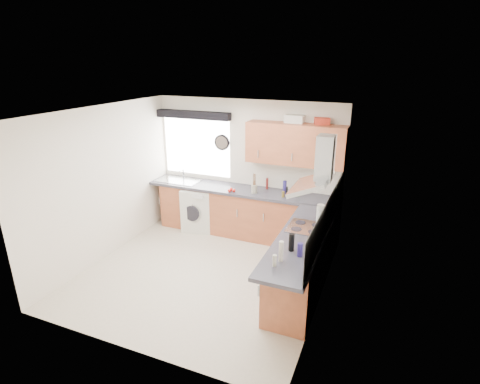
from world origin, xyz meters
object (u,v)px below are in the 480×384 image
at_px(extractor_hood, 318,171).
at_px(washing_machine, 199,208).
at_px(upper_cabinets, 295,144).
at_px(oven, 305,258).

xyz_separation_m(extractor_hood, washing_machine, (-2.46, 1.13, -1.35)).
distance_m(upper_cabinets, washing_machine, 2.28).
xyz_separation_m(extractor_hood, upper_cabinets, (-0.65, 1.33, 0.03)).
bearing_deg(extractor_hood, oven, 180.00).
relative_size(upper_cabinets, washing_machine, 2.02).
relative_size(oven, washing_machine, 1.01).
height_order(extractor_hood, upper_cabinets, upper_cabinets).
bearing_deg(oven, extractor_hood, -0.00).
distance_m(extractor_hood, upper_cabinets, 1.48).
xyz_separation_m(oven, upper_cabinets, (-0.55, 1.32, 1.38)).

